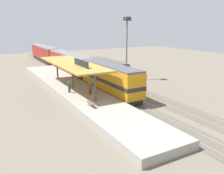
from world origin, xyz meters
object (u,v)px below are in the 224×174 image
Objects in this scene: locomotive at (110,79)px; passenger_carriage_rear at (45,53)px; platform_bench at (91,103)px; passenger_carriage_front at (69,63)px; person_walking at (90,88)px; person_waiting at (69,86)px; light_mast at (127,35)px; freight_car at (107,69)px.

passenger_carriage_rear is (0.00, 38.80, -0.10)m from locomotive.
platform_bench is 25.03m from passenger_carriage_front.
passenger_carriage_rear is 40.65m from person_walking.
passenger_carriage_rear is (0.00, 20.80, 0.00)m from passenger_carriage_front.
locomotive is 0.72× the size of passenger_carriage_rear.
person_waiting is at bearing 130.43° from person_walking.
passenger_carriage_rear reaches higher than person_waiting.
light_mast reaches higher than locomotive.
person_walking is (-8.61, -11.05, -0.12)m from freight_car.
passenger_carriage_rear is 1.71× the size of light_mast.
passenger_carriage_front is (0.00, 18.00, -0.10)m from locomotive.
light_mast is at bearing 37.53° from person_walking.
passenger_carriage_front is at bearing -90.00° from passenger_carriage_rear.
locomotive is 4.37m from person_walking.
person_waiting is (-0.12, 7.10, 0.51)m from platform_bench.
passenger_carriage_rear is at bearing 90.00° from passenger_carriage_front.
passenger_carriage_rear is at bearing 98.89° from freight_car.
passenger_carriage_rear is 11.70× the size of person_waiting.
locomotive is at bearing -7.68° from person_waiting.
locomotive is (6.00, 6.28, 1.07)m from platform_bench.
locomotive is 18.00m from passenger_carriage_front.
passenger_carriage_front is at bearing 118.15° from freight_car.
platform_bench is at bearing -133.71° from locomotive.
freight_car is 7.02× the size of person_walking.
passenger_carriage_front is at bearing 126.41° from light_mast.
freight_car is 7.45m from light_mast.
locomotive is 12.32m from light_mast.
person_waiting is (-6.12, -37.97, -0.46)m from passenger_carriage_rear.
passenger_carriage_front is 20.06m from person_walking.
passenger_carriage_rear is 32.90m from light_mast.
platform_bench is 0.14× the size of freight_car.
light_mast is (13.80, 13.70, 7.05)m from platform_bench.
light_mast is at bearing 25.38° from person_waiting.
freight_car is 13.73m from person_waiting.
person_waiting is (-6.12, 0.83, -0.56)m from locomotive.
light_mast is 6.84× the size of person_walking.
locomotive is 8.44× the size of person_waiting.
passenger_carriage_rear is at bearing 84.34° from person_walking.
person_waiting is at bearing -154.62° from light_mast.
person_waiting is (-13.92, -6.60, -6.54)m from light_mast.
person_walking is at bearing -142.47° from light_mast.
light_mast is at bearing 44.80° from platform_bench.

